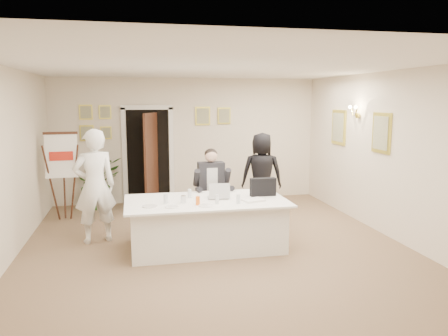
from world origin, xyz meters
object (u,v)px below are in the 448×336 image
oj_glass (198,201)px  steel_jug (183,199)px  conference_table (206,224)px  laptop (218,189)px  potted_palm (98,183)px  paper_stack (253,200)px  standing_woman (262,174)px  laptop_bag (263,187)px  flip_chart (63,181)px  standing_man (95,186)px  seated_man (212,189)px

oj_glass → steel_jug: size_ratio=1.18×
conference_table → laptop: 0.57m
conference_table → steel_jug: bearing=-162.3°
potted_palm → paper_stack: bearing=-52.2°
standing_woman → laptop_bag: standing_woman is taller
laptop → steel_jug: bearing=-154.5°
paper_stack → flip_chart: bearing=142.7°
laptop_bag → paper_stack: bearing=-128.9°
potted_palm → laptop_bag: size_ratio=2.61×
standing_man → laptop: size_ratio=5.29×
oj_glass → standing_woman: bearing=52.2°
flip_chart → laptop_bag: size_ratio=4.03×
seated_man → standing_man: standing_man is taller
potted_palm → steel_jug: potted_palm is taller
laptop_bag → seated_man: bearing=126.7°
flip_chart → steel_jug: bearing=-47.8°
laptop → standing_man: bearing=168.1°
seated_man → standing_woman: standing_woman is taller
paper_stack → steel_jug: (-1.07, 0.11, 0.04)m
standing_woman → seated_man: bearing=48.3°
seated_man → steel_jug: 1.27m
oj_glass → conference_table: bearing=59.7°
seated_man → oj_glass: bearing=-123.1°
flip_chart → standing_woman: bearing=-5.4°
conference_table → standing_woman: standing_woman is taller
conference_table → potted_palm: bearing=121.2°
seated_man → paper_stack: bearing=-84.6°
paper_stack → oj_glass: (-0.87, -0.07, 0.05)m
seated_man → paper_stack: size_ratio=4.65×
potted_palm → paper_stack: 4.17m
seated_man → paper_stack: seated_man is taller
flip_chart → standing_man: size_ratio=0.90×
standing_woman → laptop: bearing=67.9°
conference_table → standing_man: size_ratio=1.34×
laptop → conference_table: bearing=-149.5°
laptop → steel_jug: size_ratio=3.20×
conference_table → seated_man: 1.08m
standing_man → paper_stack: (2.41, -0.91, -0.14)m
paper_stack → seated_man: bearing=109.6°
standing_man → laptop: standing_man is taller
potted_palm → paper_stack: size_ratio=3.42×
standing_man → laptop_bag: (2.67, -0.58, -0.01)m
standing_woman → potted_palm: 3.55m
flip_chart → oj_glass: bearing=-47.5°
flip_chart → laptop: size_ratio=4.77×
conference_table → seated_man: bearing=75.0°
standing_man → standing_woman: (3.16, 1.10, -0.09)m
conference_table → laptop: (0.21, 0.10, 0.52)m
paper_stack → oj_glass: size_ratio=2.45×
standing_man → oj_glass: size_ratio=14.34×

